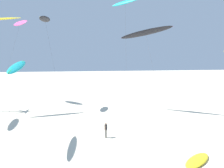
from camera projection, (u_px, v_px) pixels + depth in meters
flying_kite_0 at (20, 23)px, 48.49m from camera, size 5.28×9.73×16.07m
flying_kite_1 at (145, 33)px, 40.42m from camera, size 7.42×12.08×14.00m
flying_kite_2 at (17, 67)px, 24.96m from camera, size 1.75×7.40×8.89m
flying_kite_5 at (125, 2)px, 40.01m from camera, size 4.21×9.11×18.25m
flying_kite_6 at (45, 19)px, 42.48m from camera, size 3.86×7.41×15.74m
grounded_kite_0 at (197, 160)px, 22.29m from camera, size 4.00×3.85×0.30m
person_foreground_walker at (106, 129)px, 28.82m from camera, size 0.34×0.43×1.76m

